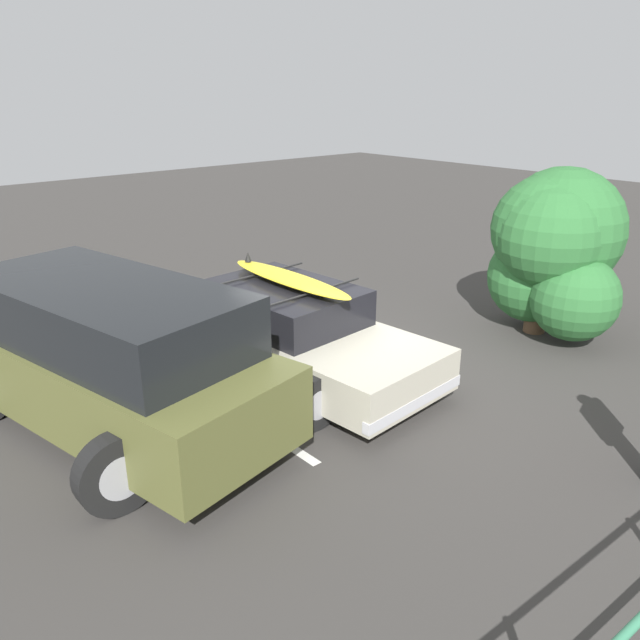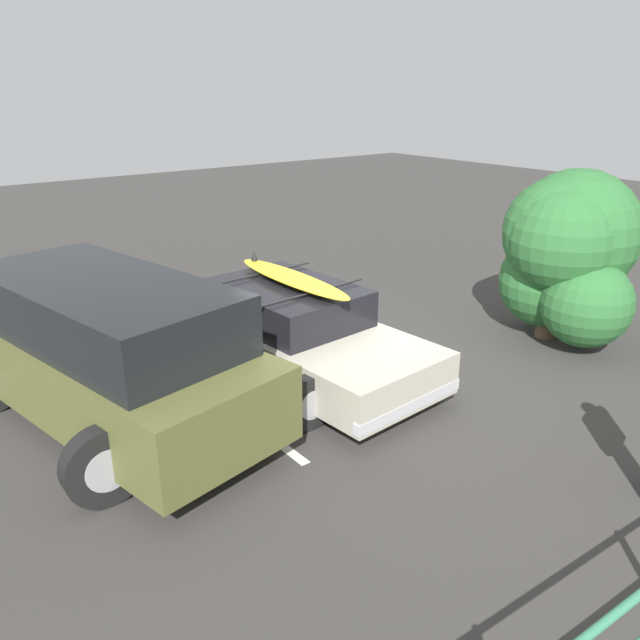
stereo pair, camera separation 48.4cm
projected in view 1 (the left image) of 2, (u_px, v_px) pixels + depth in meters
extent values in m
cube|color=#383533|center=(347.00, 366.00, 9.13)|extent=(44.00, 44.00, 0.02)
cube|color=silver|center=(216.00, 398.00, 8.17)|extent=(0.12, 4.05, 0.00)
cube|color=#B7B29E|center=(292.00, 341.00, 8.80)|extent=(2.05, 4.50, 0.55)
cube|color=black|center=(283.00, 303.00, 8.73)|extent=(1.69, 2.21, 0.50)
cube|color=silver|center=(415.00, 402.00, 7.43)|extent=(1.79, 0.22, 0.14)
cube|color=silver|center=(204.00, 314.00, 10.27)|extent=(1.79, 0.22, 0.14)
cylinder|color=black|center=(408.00, 358.00, 8.54)|extent=(0.68, 0.18, 0.68)
cylinder|color=#99999E|center=(408.00, 358.00, 8.54)|extent=(0.37, 0.19, 0.37)
cylinder|color=black|center=(315.00, 403.00, 7.35)|extent=(0.68, 0.18, 0.68)
cylinder|color=#99999E|center=(315.00, 403.00, 7.35)|extent=(0.37, 0.19, 0.37)
cylinder|color=black|center=(276.00, 311.00, 10.33)|extent=(0.68, 0.18, 0.68)
cylinder|color=#99999E|center=(276.00, 311.00, 10.33)|extent=(0.37, 0.19, 0.37)
cylinder|color=black|center=(184.00, 340.00, 9.15)|extent=(0.68, 0.18, 0.68)
cylinder|color=#99999E|center=(184.00, 340.00, 9.15)|extent=(0.37, 0.19, 0.37)
cylinder|color=black|center=(312.00, 293.00, 8.24)|extent=(1.84, 0.16, 0.03)
cylinder|color=black|center=(256.00, 275.00, 9.01)|extent=(1.84, 0.16, 0.03)
ellipsoid|color=yellow|center=(289.00, 278.00, 8.64)|extent=(0.48, 2.46, 0.09)
cone|color=black|center=(248.00, 257.00, 9.30)|extent=(0.10, 0.10, 0.14)
cube|color=brown|center=(111.00, 375.00, 7.26)|extent=(2.66, 4.84, 0.85)
cube|color=black|center=(103.00, 313.00, 6.99)|extent=(2.32, 3.82, 0.68)
cylinder|color=black|center=(6.00, 322.00, 8.59)|extent=(0.76, 0.32, 0.74)
cylinder|color=black|center=(252.00, 400.00, 7.26)|extent=(0.82, 0.22, 0.82)
cylinder|color=#99999E|center=(252.00, 400.00, 7.26)|extent=(0.45, 0.23, 0.45)
cylinder|color=black|center=(118.00, 473.00, 5.89)|extent=(0.82, 0.22, 0.82)
cylinder|color=#99999E|center=(118.00, 473.00, 5.89)|extent=(0.45, 0.23, 0.45)
cylinder|color=black|center=(111.00, 344.00, 8.82)|extent=(0.82, 0.22, 0.82)
cylinder|color=#99999E|center=(111.00, 344.00, 8.82)|extent=(0.45, 0.23, 0.45)
cylinder|color=brown|center=(535.00, 316.00, 10.30)|extent=(0.34, 0.34, 0.54)
sphere|color=#2D6B33|center=(551.00, 236.00, 9.64)|extent=(1.65, 1.65, 1.65)
sphere|color=#2D6B33|center=(545.00, 232.00, 9.88)|extent=(1.30, 1.30, 1.30)
sphere|color=#2D6B33|center=(575.00, 298.00, 9.58)|extent=(1.35, 1.35, 1.35)
sphere|color=#2D6B33|center=(534.00, 277.00, 10.29)|extent=(1.51, 1.51, 1.51)
sphere|color=#2D6B33|center=(561.00, 230.00, 9.92)|extent=(1.99, 1.99, 1.99)
sphere|color=#2D6B33|center=(547.00, 229.00, 9.83)|extent=(1.73, 1.73, 1.73)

